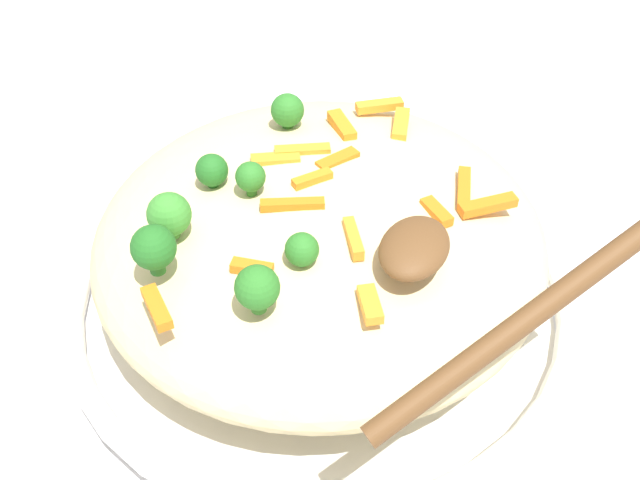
% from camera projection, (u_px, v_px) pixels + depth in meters
% --- Properties ---
extents(ground_plane, '(2.40, 2.40, 0.00)m').
position_uv_depth(ground_plane, '(320.00, 312.00, 0.59)').
color(ground_plane, silver).
extents(serving_bowl, '(0.38, 0.38, 0.04)m').
position_uv_depth(serving_bowl, '(320.00, 295.00, 0.57)').
color(serving_bowl, white).
rests_on(serving_bowl, ground_plane).
extents(pasta_mound, '(0.32, 0.31, 0.09)m').
position_uv_depth(pasta_mound, '(320.00, 236.00, 0.53)').
color(pasta_mound, beige).
rests_on(pasta_mound, serving_bowl).
extents(carrot_piece_0, '(0.03, 0.04, 0.01)m').
position_uv_depth(carrot_piece_0, '(302.00, 151.00, 0.53)').
color(carrot_piece_0, orange).
rests_on(carrot_piece_0, pasta_mound).
extents(carrot_piece_1, '(0.04, 0.02, 0.01)m').
position_uv_depth(carrot_piece_1, '(401.00, 124.00, 0.56)').
color(carrot_piece_1, orange).
rests_on(carrot_piece_1, pasta_mound).
extents(carrot_piece_2, '(0.04, 0.02, 0.01)m').
position_uv_depth(carrot_piece_2, '(464.00, 188.00, 0.51)').
color(carrot_piece_2, orange).
rests_on(carrot_piece_2, pasta_mound).
extents(carrot_piece_3, '(0.01, 0.03, 0.01)m').
position_uv_depth(carrot_piece_3, '(252.00, 268.00, 0.45)').
color(carrot_piece_3, orange).
rests_on(carrot_piece_3, pasta_mound).
extents(carrot_piece_4, '(0.03, 0.03, 0.01)m').
position_uv_depth(carrot_piece_4, '(342.00, 126.00, 0.55)').
color(carrot_piece_4, orange).
rests_on(carrot_piece_4, pasta_mound).
extents(carrot_piece_5, '(0.03, 0.03, 0.01)m').
position_uv_depth(carrot_piece_5, '(275.00, 160.00, 0.52)').
color(carrot_piece_5, orange).
rests_on(carrot_piece_5, pasta_mound).
extents(carrot_piece_6, '(0.03, 0.02, 0.01)m').
position_uv_depth(carrot_piece_6, '(313.00, 179.00, 0.50)').
color(carrot_piece_6, orange).
rests_on(carrot_piece_6, pasta_mound).
extents(carrot_piece_7, '(0.03, 0.04, 0.01)m').
position_uv_depth(carrot_piece_7, '(292.00, 204.00, 0.48)').
color(carrot_piece_7, orange).
rests_on(carrot_piece_7, pasta_mound).
extents(carrot_piece_8, '(0.03, 0.03, 0.01)m').
position_uv_depth(carrot_piece_8, '(157.00, 308.00, 0.43)').
color(carrot_piece_8, orange).
rests_on(carrot_piece_8, pasta_mound).
extents(carrot_piece_9, '(0.03, 0.03, 0.01)m').
position_uv_depth(carrot_piece_9, '(385.00, 107.00, 0.58)').
color(carrot_piece_9, orange).
rests_on(carrot_piece_9, pasta_mound).
extents(carrot_piece_10, '(0.03, 0.04, 0.01)m').
position_uv_depth(carrot_piece_10, '(488.00, 205.00, 0.49)').
color(carrot_piece_10, orange).
rests_on(carrot_piece_10, pasta_mound).
extents(carrot_piece_11, '(0.03, 0.02, 0.01)m').
position_uv_depth(carrot_piece_11, '(339.00, 160.00, 0.52)').
color(carrot_piece_11, orange).
rests_on(carrot_piece_11, pasta_mound).
extents(carrot_piece_12, '(0.03, 0.02, 0.01)m').
position_uv_depth(carrot_piece_12, '(353.00, 238.00, 0.46)').
color(carrot_piece_12, orange).
rests_on(carrot_piece_12, pasta_mound).
extents(carrot_piece_13, '(0.03, 0.02, 0.01)m').
position_uv_depth(carrot_piece_13, '(370.00, 304.00, 0.43)').
color(carrot_piece_13, orange).
rests_on(carrot_piece_13, pasta_mound).
extents(carrot_piece_14, '(0.02, 0.03, 0.01)m').
position_uv_depth(carrot_piece_14, '(436.00, 212.00, 0.49)').
color(carrot_piece_14, orange).
rests_on(carrot_piece_14, pasta_mound).
extents(broccoli_floret_0, '(0.03, 0.03, 0.03)m').
position_uv_depth(broccoli_floret_0, '(154.00, 248.00, 0.44)').
color(broccoli_floret_0, '#205B1C').
rests_on(broccoli_floret_0, pasta_mound).
extents(broccoli_floret_1, '(0.02, 0.02, 0.03)m').
position_uv_depth(broccoli_floret_1, '(287.00, 111.00, 0.55)').
color(broccoli_floret_1, '#296820').
rests_on(broccoli_floret_1, pasta_mound).
extents(broccoli_floret_2, '(0.02, 0.02, 0.02)m').
position_uv_depth(broccoli_floret_2, '(302.00, 250.00, 0.45)').
color(broccoli_floret_2, '#296820').
rests_on(broccoli_floret_2, pasta_mound).
extents(broccoli_floret_3, '(0.02, 0.02, 0.03)m').
position_uv_depth(broccoli_floret_3, '(212.00, 171.00, 0.50)').
color(broccoli_floret_3, '#205B1C').
rests_on(broccoli_floret_3, pasta_mound).
extents(broccoli_floret_4, '(0.02, 0.02, 0.02)m').
position_uv_depth(broccoli_floret_4, '(251.00, 177.00, 0.49)').
color(broccoli_floret_4, '#296820').
rests_on(broccoli_floret_4, pasta_mound).
extents(broccoli_floret_5, '(0.03, 0.03, 0.03)m').
position_uv_depth(broccoli_floret_5, '(169.00, 215.00, 0.46)').
color(broccoli_floret_5, '#377928').
rests_on(broccoli_floret_5, pasta_mound).
extents(broccoli_floret_6, '(0.03, 0.03, 0.03)m').
position_uv_depth(broccoli_floret_6, '(257.00, 288.00, 0.42)').
color(broccoli_floret_6, '#296820').
rests_on(broccoli_floret_6, pasta_mound).
extents(serving_spoon, '(0.16, 0.16, 0.08)m').
position_uv_depth(serving_spoon, '(459.00, 272.00, 0.41)').
color(serving_spoon, brown).
rests_on(serving_spoon, pasta_mound).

